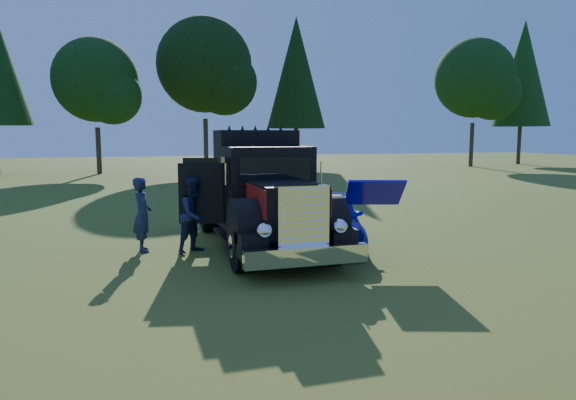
{
  "coord_description": "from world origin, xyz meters",
  "views": [
    {
      "loc": [
        -1.73,
        -11.01,
        2.88
      ],
      "look_at": [
        1.75,
        0.36,
        1.37
      ],
      "focal_mm": 32.0,
      "sensor_mm": 36.0,
      "label": 1
    }
  ],
  "objects_px": {
    "spectator_far": "(194,215)",
    "hotrod_coupe": "(328,218)",
    "diamond_t_truck": "(264,198)",
    "spectator_near": "(142,215)"
  },
  "relations": [
    {
      "from": "spectator_near",
      "to": "spectator_far",
      "type": "distance_m",
      "value": 1.3
    },
    {
      "from": "diamond_t_truck",
      "to": "hotrod_coupe",
      "type": "height_order",
      "value": "diamond_t_truck"
    },
    {
      "from": "hotrod_coupe",
      "to": "spectator_near",
      "type": "distance_m",
      "value": 4.68
    },
    {
      "from": "spectator_far",
      "to": "hotrod_coupe",
      "type": "bearing_deg",
      "value": -40.01
    },
    {
      "from": "hotrod_coupe",
      "to": "spectator_near",
      "type": "height_order",
      "value": "hotrod_coupe"
    },
    {
      "from": "diamond_t_truck",
      "to": "spectator_near",
      "type": "xyz_separation_m",
      "value": [
        -2.96,
        0.49,
        -0.35
      ]
    },
    {
      "from": "spectator_near",
      "to": "diamond_t_truck",
      "type": "bearing_deg",
      "value": -106.01
    },
    {
      "from": "spectator_near",
      "to": "spectator_far",
      "type": "height_order",
      "value": "spectator_far"
    },
    {
      "from": "diamond_t_truck",
      "to": "spectator_far",
      "type": "xyz_separation_m",
      "value": [
        -1.74,
        0.06,
        -0.34
      ]
    },
    {
      "from": "spectator_far",
      "to": "spectator_near",
      "type": "bearing_deg",
      "value": 125.12
    }
  ]
}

